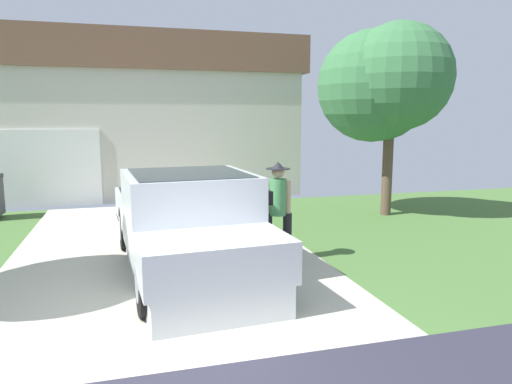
{
  "coord_description": "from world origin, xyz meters",
  "views": [
    {
      "loc": [
        -0.59,
        -4.26,
        2.4
      ],
      "look_at": [
        1.46,
        3.11,
        1.2
      ],
      "focal_mm": 33.13,
      "sensor_mm": 36.0,
      "label": 1
    }
  ],
  "objects": [
    {
      "name": "neighbor_tree",
      "position": [
        5.5,
        6.13,
        3.17
      ],
      "size": [
        2.99,
        3.19,
        4.63
      ],
      "color": "brown",
      "rests_on": "ground"
    },
    {
      "name": "person_with_hat",
      "position": [
        1.84,
        3.13,
        0.94
      ],
      "size": [
        0.47,
        0.41,
        1.68
      ],
      "rotation": [
        0.0,
        0.0,
        -3.41
      ],
      "color": "black",
      "rests_on": "ground"
    },
    {
      "name": "handbag",
      "position": [
        1.84,
        2.96,
        0.15
      ],
      "size": [
        0.32,
        0.18,
        0.45
      ],
      "color": "#B24C56",
      "rests_on": "ground"
    },
    {
      "name": "pickup_truck",
      "position": [
        0.31,
        2.91,
        0.7
      ],
      "size": [
        2.26,
        5.23,
        1.59
      ],
      "rotation": [
        0.0,
        0.0,
        3.21
      ],
      "color": "silver",
      "rests_on": "ground"
    },
    {
      "name": "house_with_garage",
      "position": [
        -0.77,
        12.3,
        2.46
      ],
      "size": [
        11.32,
        5.85,
        4.85
      ],
      "color": "beige",
      "rests_on": "ground"
    }
  ]
}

